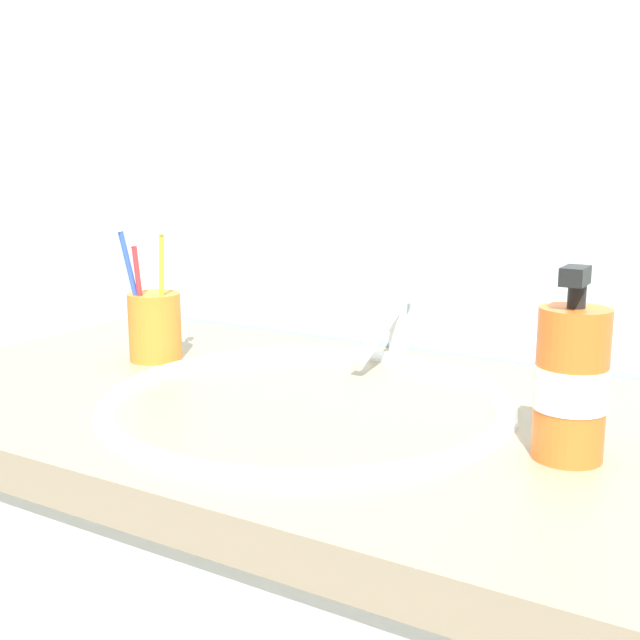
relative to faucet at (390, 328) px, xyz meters
name	(u,v)px	position (x,y,z in m)	size (l,w,h in m)	color
tiled_wall_back	(435,95)	(0.01, 0.11, 0.31)	(2.27, 0.04, 2.40)	silver
sink_basin	(307,428)	(0.00, -0.21, -0.08)	(0.46, 0.46, 0.09)	white
faucet	(390,328)	(0.00, 0.00, 0.00)	(0.02, 0.16, 0.10)	silver
toothbrush_cup	(155,327)	(-0.28, -0.15, 0.00)	(0.07, 0.07, 0.09)	orange
toothbrush_yellow	(162,279)	(-0.26, -0.16, 0.07)	(0.03, 0.02, 0.19)	yellow
toothbrush_blue	(131,277)	(-0.29, -0.18, 0.07)	(0.02, 0.05, 0.20)	blue
toothbrush_red	(139,285)	(-0.28, -0.18, 0.06)	(0.02, 0.02, 0.18)	red
soap_dispenser	(571,383)	(0.29, -0.23, 0.02)	(0.07, 0.07, 0.18)	orange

